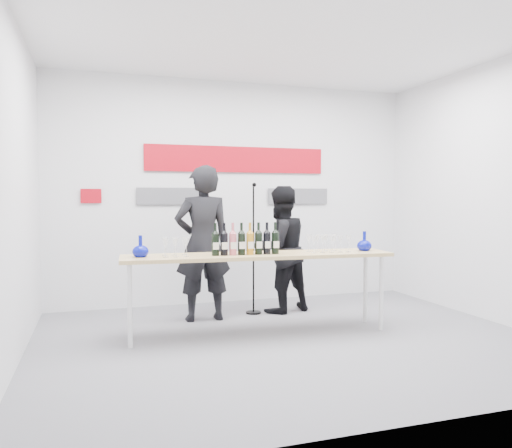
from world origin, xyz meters
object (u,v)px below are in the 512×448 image
at_px(tasting_table, 259,260).
at_px(presenter_left, 203,243).
at_px(presenter_right, 280,249).
at_px(mic_stand, 254,274).

distance_m(tasting_table, presenter_left, 0.88).
height_order(presenter_left, presenter_right, presenter_left).
height_order(tasting_table, presenter_left, presenter_left).
bearing_deg(presenter_left, presenter_right, -172.96).
height_order(tasting_table, mic_stand, mic_stand).
height_order(presenter_right, mic_stand, mic_stand).
bearing_deg(presenter_right, mic_stand, -16.99).
relative_size(tasting_table, mic_stand, 1.77).
bearing_deg(presenter_right, presenter_left, -8.87).
relative_size(presenter_left, mic_stand, 1.12).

